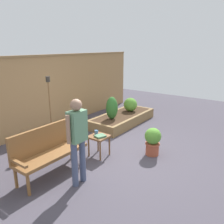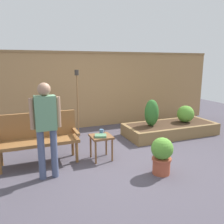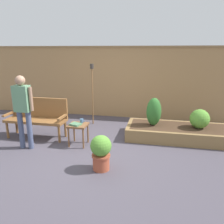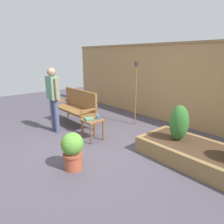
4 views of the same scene
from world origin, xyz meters
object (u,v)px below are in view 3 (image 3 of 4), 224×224
at_px(shrub_far_corner, 200,119).
at_px(person_by_bench, 23,106).
at_px(garden_bench, 37,115).
at_px(shrub_near_bench, 154,112).
at_px(book_on_table, 76,124).
at_px(cup_on_table, 82,121).
at_px(tiki_torch, 92,84).
at_px(potted_boxwood, 101,151).
at_px(side_table, 78,128).

relative_size(shrub_far_corner, person_by_bench, 0.28).
distance_m(garden_bench, shrub_near_bench, 2.79).
relative_size(garden_bench, shrub_near_bench, 2.16).
bearing_deg(book_on_table, cup_on_table, 84.93).
height_order(garden_bench, book_on_table, garden_bench).
bearing_deg(shrub_near_bench, person_by_bench, -155.59).
bearing_deg(shrub_near_bench, shrub_far_corner, 0.00).
bearing_deg(tiki_torch, shrub_near_bench, -21.49).
relative_size(cup_on_table, potted_boxwood, 0.18).
height_order(potted_boxwood, tiki_torch, tiki_torch).
xyz_separation_m(side_table, tiki_torch, (-0.10, 1.48, 0.76)).
xyz_separation_m(cup_on_table, shrub_near_bench, (1.56, 0.70, 0.11)).
bearing_deg(side_table, shrub_near_bench, 26.92).
xyz_separation_m(side_table, cup_on_table, (0.05, 0.11, 0.13)).
height_order(tiki_torch, person_by_bench, tiki_torch).
relative_size(side_table, potted_boxwood, 0.75).
bearing_deg(potted_boxwood, person_by_bench, 162.72).
xyz_separation_m(garden_bench, shrub_near_bench, (2.74, 0.50, 0.09)).
xyz_separation_m(side_table, shrub_far_corner, (2.64, 0.81, 0.12)).
distance_m(garden_bench, cup_on_table, 1.20).
relative_size(garden_bench, cup_on_table, 12.51).
bearing_deg(tiki_torch, cup_on_table, -83.98).
distance_m(potted_boxwood, tiki_torch, 2.69).
bearing_deg(garden_bench, book_on_table, -18.72).
xyz_separation_m(cup_on_table, book_on_table, (-0.08, -0.18, -0.03)).
bearing_deg(shrub_near_bench, cup_on_table, -155.78).
height_order(potted_boxwood, shrub_near_bench, shrub_near_bench).
relative_size(book_on_table, potted_boxwood, 0.34).
bearing_deg(book_on_table, person_by_bench, -143.25).
xyz_separation_m(side_table, book_on_table, (-0.03, -0.06, 0.10)).
distance_m(cup_on_table, book_on_table, 0.20).
xyz_separation_m(potted_boxwood, shrub_near_bench, (0.85, 1.76, 0.28)).
relative_size(garden_bench, tiki_torch, 0.85).
xyz_separation_m(side_table, shrub_near_bench, (1.60, 0.81, 0.24)).
distance_m(shrub_near_bench, person_by_bench, 2.92).
bearing_deg(book_on_table, garden_bench, -179.69).
height_order(potted_boxwood, person_by_bench, person_by_bench).
relative_size(side_table, book_on_table, 2.21).
height_order(garden_bench, shrub_near_bench, shrub_near_bench).
xyz_separation_m(tiki_torch, person_by_bench, (-0.94, -1.87, -0.22)).
distance_m(book_on_table, potted_boxwood, 1.19).
distance_m(garden_bench, shrub_far_corner, 3.81).
bearing_deg(cup_on_table, person_by_bench, -155.33).
height_order(shrub_far_corner, person_by_bench, person_by_bench).
distance_m(side_table, potted_boxwood, 1.21).
distance_m(book_on_table, shrub_near_bench, 1.86).
bearing_deg(side_table, shrub_far_corner, 17.11).
height_order(book_on_table, shrub_far_corner, shrub_far_corner).
xyz_separation_m(potted_boxwood, shrub_far_corner, (1.89, 1.76, 0.17)).
bearing_deg(shrub_far_corner, book_on_table, -161.85).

